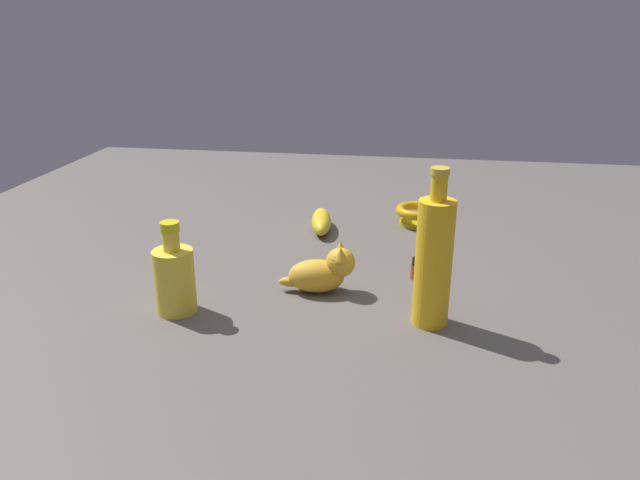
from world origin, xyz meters
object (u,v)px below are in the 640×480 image
object	(u,v)px
banana	(321,221)
bottle_short	(175,278)
bowl	(418,213)
nail_polish_jar	(421,269)
cat_figurine	(323,271)
bottle_tall	(434,260)

from	to	relation	value
banana	bottle_short	bearing A→B (deg)	-31.19
bowl	nail_polish_jar	size ratio (longest dim) A/B	2.66
banana	bowl	bearing A→B (deg)	100.80
bottle_short	nail_polish_jar	bearing A→B (deg)	-64.05
bottle_short	nail_polish_jar	xyz separation A→B (m)	(0.21, -0.43, -0.04)
cat_figurine	bottle_tall	xyz separation A→B (m)	(-0.09, -0.20, 0.07)
bottle_short	cat_figurine	xyz separation A→B (m)	(0.12, -0.24, -0.02)
bowl	bottle_short	bearing A→B (deg)	141.78
banana	bowl	world-z (taller)	same
cat_figurine	bottle_tall	world-z (taller)	bottle_tall
bowl	bottle_tall	bearing A→B (deg)	-177.52
banana	bottle_tall	distance (m)	0.50
bowl	nail_polish_jar	distance (m)	0.32
cat_figurine	nail_polish_jar	bearing A→B (deg)	-64.18
bottle_short	nail_polish_jar	distance (m)	0.48
cat_figurine	bottle_tall	size ratio (longest dim) A/B	0.53
banana	bowl	size ratio (longest dim) A/B	1.38
bottle_tall	bowl	bearing A→B (deg)	2.48
banana	bottle_tall	world-z (taller)	bottle_tall
cat_figurine	bottle_tall	bearing A→B (deg)	-115.22
banana	nail_polish_jar	bearing A→B (deg)	35.86
bottle_tall	nail_polish_jar	world-z (taller)	bottle_tall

